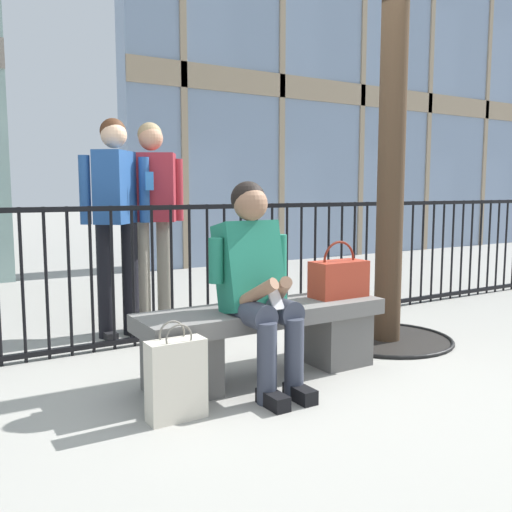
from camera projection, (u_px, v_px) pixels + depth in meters
ground_plane at (264, 376)px, 3.50m from camera, size 60.00×60.00×0.00m
stone_bench at (264, 334)px, 3.46m from camera, size 1.60×0.44×0.45m
seated_person_with_phone at (257, 278)px, 3.24m from camera, size 0.52×0.66×1.21m
handbag_on_bench at (339, 278)px, 3.72m from camera, size 0.38×0.19×0.38m
shopping_bag at (176, 379)px, 2.82m from camera, size 0.30×0.13×0.50m
bystander_at_railing at (116, 210)px, 4.36m from camera, size 0.55×0.43×1.71m
bystander_further_back at (152, 209)px, 4.63m from camera, size 0.55×0.38×1.71m
plaza_railing at (190, 271)px, 4.35m from camera, size 8.57×0.04×1.05m
building_facade_right at (392, 4)px, 10.14m from camera, size 10.18×0.43×9.00m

